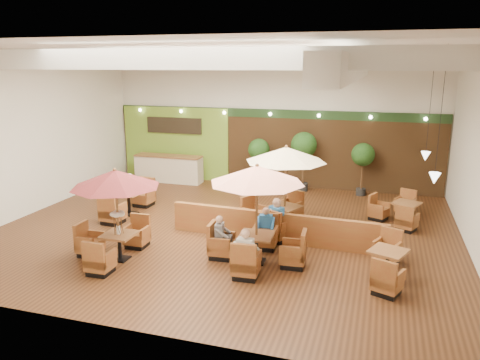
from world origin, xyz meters
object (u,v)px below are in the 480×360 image
at_px(topiary_0, 259,151).
at_px(topiary_2, 363,157).
at_px(diner_3, 278,216).
at_px(booth_divider, 274,227).
at_px(diner_0, 246,248).
at_px(diner_4, 278,217).
at_px(service_counter, 169,169).
at_px(table_3, 129,200).
at_px(table_5, 398,212).
at_px(topiary_1, 304,147).
at_px(table_1, 257,196).
at_px(diner_2, 221,232).
at_px(table_2, 283,170).
at_px(table_4, 387,264).
at_px(diner_1, 266,224).
at_px(table_0, 114,194).

relative_size(topiary_0, topiary_2, 0.99).
bearing_deg(diner_3, booth_divider, -102.63).
height_order(diner_0, diner_4, diner_0).
distance_m(service_counter, topiary_2, 8.28).
xyz_separation_m(table_3, diner_4, (5.44, -0.94, 0.24)).
distance_m(table_5, topiary_2, 3.43).
bearing_deg(diner_0, topiary_1, 92.57).
height_order(table_1, diner_0, table_1).
bearing_deg(table_3, service_counter, 101.90).
relative_size(table_3, diner_2, 3.84).
distance_m(topiary_1, diner_3, 5.88).
xyz_separation_m(table_1, table_3, (-5.25, 2.59, -1.30)).
xyz_separation_m(diner_0, diner_3, (0.19, 2.62, 0.02)).
bearing_deg(table_2, diner_2, -88.38).
distance_m(diner_2, diner_3, 2.02).
bearing_deg(diner_0, booth_divider, 89.53).
height_order(table_3, diner_2, table_3).
xyz_separation_m(service_counter, table_3, (0.71, -4.65, -0.08)).
relative_size(booth_divider, topiary_1, 2.65).
bearing_deg(topiary_2, table_4, -82.26).
relative_size(table_1, topiary_1, 1.09).
bearing_deg(diner_3, diner_4, -58.05).
bearing_deg(diner_4, table_1, -77.32).
bearing_deg(diner_1, table_2, -100.16).
distance_m(diner_1, diner_2, 1.37).
bearing_deg(table_4, topiary_1, 135.93).
height_order(booth_divider, topiary_2, topiary_2).
bearing_deg(table_5, diner_4, -115.78).
bearing_deg(booth_divider, diner_1, -98.18).
xyz_separation_m(table_3, diner_0, (5.25, -3.56, 0.26)).
bearing_deg(table_1, diner_3, 79.47).
bearing_deg(table_2, table_0, -111.98).
relative_size(table_0, diner_0, 3.10).
distance_m(booth_divider, table_1, 2.08).
bearing_deg(topiary_0, table_0, -101.09).
xyz_separation_m(booth_divider, table_3, (-5.37, 1.02, 0.06)).
bearing_deg(table_1, table_0, -169.57).
height_order(diner_0, diner_3, diner_3).
relative_size(table_5, topiary_0, 1.19).
height_order(diner_2, diner_3, diner_3).
bearing_deg(table_1, diner_1, 86.19).
bearing_deg(diner_0, diner_1, 92.19).
bearing_deg(service_counter, topiary_1, 1.94).
relative_size(service_counter, table_0, 1.20).
height_order(booth_divider, table_4, table_4).
xyz_separation_m(table_3, topiary_1, (5.19, 4.85, 1.30)).
distance_m(service_counter, table_1, 9.45).
relative_size(booth_divider, diner_1, 8.73).
distance_m(service_counter, table_2, 7.75).
bearing_deg(table_3, diner_2, -27.97).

